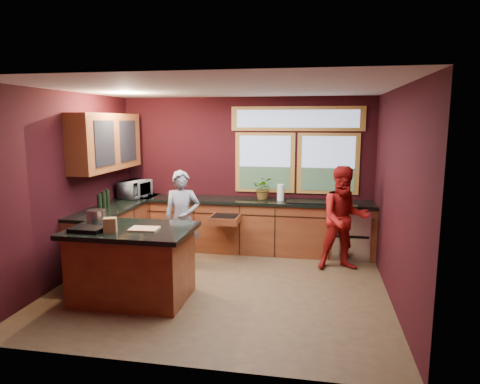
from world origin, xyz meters
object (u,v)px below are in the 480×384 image
(person_grey, at_px, (182,219))
(person_red, at_px, (344,219))
(island, at_px, (132,263))
(cutting_board, at_px, (144,229))
(stock_pot, at_px, (96,217))

(person_grey, xyz_separation_m, person_red, (2.48, 0.34, 0.04))
(island, xyz_separation_m, cutting_board, (0.20, -0.05, 0.48))
(person_red, bearing_deg, stock_pot, -168.40)
(person_grey, distance_m, person_red, 2.51)
(person_red, bearing_deg, island, -161.83)
(person_grey, height_order, stock_pot, person_grey)
(island, bearing_deg, person_red, 31.09)
(person_grey, bearing_deg, stock_pot, -137.51)
(person_grey, distance_m, cutting_board, 1.37)
(cutting_board, bearing_deg, island, 165.96)
(person_red, height_order, cutting_board, person_red)
(island, bearing_deg, person_grey, 79.35)
(person_grey, distance_m, stock_pot, 1.43)
(island, bearing_deg, stock_pot, 164.74)
(island, xyz_separation_m, person_grey, (0.25, 1.31, 0.29))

